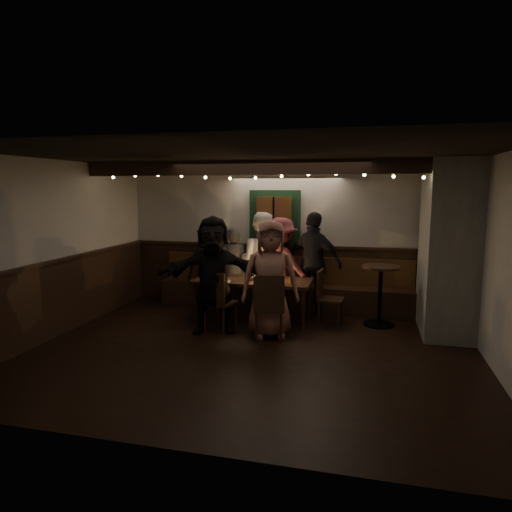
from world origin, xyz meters
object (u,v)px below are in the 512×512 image
(chair_end, at_px, (326,294))
(person_d, at_px, (280,265))
(chair_near_right, at_px, (269,303))
(person_c, at_px, (261,261))
(person_f, at_px, (213,275))
(person_g, at_px, (270,279))
(person_a, at_px, (208,266))
(high_top, at_px, (380,288))
(person_b, at_px, (233,268))
(person_e, at_px, (314,263))
(dining_table, at_px, (253,283))
(chair_near_left, at_px, (217,298))

(chair_end, bearing_deg, person_d, 145.57)
(chair_near_right, bearing_deg, person_c, 107.12)
(chair_end, relative_size, person_f, 0.49)
(person_g, bearing_deg, chair_end, 32.57)
(person_a, bearing_deg, high_top, 148.30)
(chair_near_right, xyz_separation_m, person_b, (-1.02, 1.61, 0.20))
(person_e, bearing_deg, dining_table, 57.59)
(chair_end, xyz_separation_m, person_c, (-1.25, 0.69, 0.39))
(person_d, height_order, person_e, person_e)
(chair_near_left, height_order, person_d, person_d)
(person_d, bearing_deg, person_e, -159.51)
(chair_near_right, height_order, person_c, person_c)
(person_c, distance_m, person_e, 0.99)
(chair_near_right, bearing_deg, person_a, 132.80)
(dining_table, height_order, chair_end, chair_end)
(dining_table, distance_m, person_d, 0.78)
(person_a, relative_size, person_g, 0.87)
(chair_end, relative_size, person_d, 0.52)
(chair_near_right, relative_size, chair_end, 1.11)
(chair_near_left, height_order, person_e, person_e)
(chair_near_left, xyz_separation_m, person_a, (-0.67, 1.44, 0.23))
(person_d, bearing_deg, chair_end, 167.40)
(chair_near_left, height_order, person_b, person_b)
(chair_near_right, distance_m, person_c, 1.83)
(person_a, bearing_deg, chair_near_right, 110.09)
(dining_table, relative_size, person_b, 1.29)
(chair_near_right, bearing_deg, person_f, 167.86)
(chair_near_right, xyz_separation_m, person_c, (-0.53, 1.72, 0.33))
(person_b, height_order, person_d, person_d)
(person_e, bearing_deg, person_f, 68.42)
(person_f, height_order, person_g, person_f)
(chair_end, distance_m, person_b, 1.85)
(dining_table, xyz_separation_m, person_g, (0.46, -0.77, 0.24))
(high_top, relative_size, person_e, 0.54)
(high_top, height_order, person_b, person_b)
(chair_near_left, bearing_deg, chair_end, 28.09)
(high_top, bearing_deg, person_f, -158.88)
(high_top, relative_size, person_g, 0.56)
(chair_near_right, bearing_deg, high_top, 36.12)
(person_a, distance_m, person_e, 1.97)
(chair_near_right, distance_m, person_f, 0.98)
(chair_end, distance_m, person_a, 2.33)
(person_d, bearing_deg, person_c, 7.55)
(person_d, xyz_separation_m, person_f, (-0.76, -1.43, 0.05))
(chair_end, bearing_deg, person_a, 164.83)
(person_g, bearing_deg, chair_near_right, -100.55)
(dining_table, height_order, chair_near_right, chair_near_right)
(chair_end, relative_size, person_e, 0.49)
(person_b, height_order, person_e, person_e)
(person_c, bearing_deg, dining_table, 95.72)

